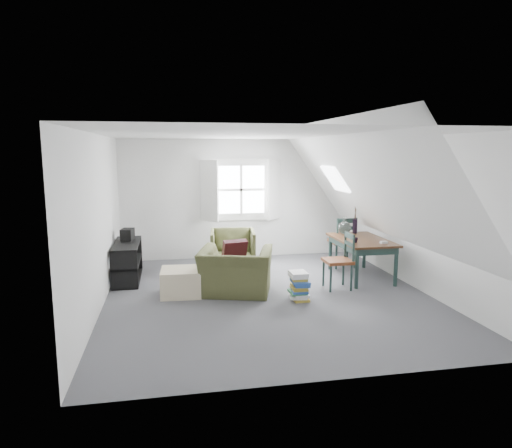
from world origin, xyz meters
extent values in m
plane|color=#4B4C50|center=(0.00, 0.00, 0.00)|extent=(5.50, 5.50, 0.00)
plane|color=white|center=(0.00, 0.00, 2.50)|extent=(5.50, 5.50, 0.00)
plane|color=silver|center=(0.00, 2.75, 1.25)|extent=(5.00, 0.00, 5.00)
plane|color=silver|center=(0.00, -2.75, 1.25)|extent=(5.00, 0.00, 5.00)
plane|color=silver|center=(-2.50, 0.00, 1.25)|extent=(0.00, 5.50, 5.50)
plane|color=silver|center=(2.50, 0.00, 1.25)|extent=(0.00, 5.50, 5.50)
plane|color=white|center=(-1.55, 0.00, 1.78)|extent=(3.19, 5.50, 4.48)
plane|color=white|center=(1.55, 0.00, 1.78)|extent=(3.19, 5.50, 4.48)
cube|color=white|center=(0.00, 2.73, 1.45)|extent=(1.30, 0.04, 1.30)
cube|color=white|center=(-0.68, 2.57, 1.45)|extent=(0.35, 0.35, 1.25)
cube|color=white|center=(0.68, 2.57, 1.45)|extent=(0.35, 0.35, 1.25)
cube|color=white|center=(0.00, 2.72, 1.45)|extent=(1.00, 0.02, 1.00)
cube|color=white|center=(0.00, 2.70, 1.45)|extent=(1.08, 0.04, 0.05)
cube|color=white|center=(0.00, 2.70, 1.45)|extent=(0.05, 0.04, 1.08)
cube|color=white|center=(1.55, 1.30, 1.75)|extent=(0.35, 0.75, 0.47)
imported|color=#434626|center=(-0.48, 0.22, 0.00)|extent=(1.34, 1.25, 0.73)
imported|color=#434626|center=(-0.33, 1.70, 0.00)|extent=(0.93, 0.95, 0.78)
cube|color=#3B1017|center=(-0.48, 0.37, 0.65)|extent=(0.43, 0.30, 0.40)
cube|color=#C7B895|center=(-1.35, 0.31, 0.21)|extent=(0.65, 0.65, 0.41)
cube|color=#371D0E|center=(1.86, 0.72, 0.69)|extent=(0.85, 1.41, 0.04)
cube|color=#203632|center=(1.86, 0.72, 0.61)|extent=(0.75, 1.32, 0.11)
cylinder|color=#203632|center=(1.51, 0.09, 0.33)|extent=(0.07, 0.07, 0.67)
cylinder|color=#203632|center=(2.21, 0.09, 0.33)|extent=(0.07, 0.07, 0.67)
cylinder|color=#203632|center=(1.51, 1.36, 0.33)|extent=(0.07, 0.07, 0.67)
cylinder|color=#203632|center=(2.21, 1.36, 0.33)|extent=(0.07, 0.07, 0.67)
sphere|color=silver|center=(1.71, 1.17, 0.84)|extent=(0.24, 0.24, 0.24)
cylinder|color=silver|center=(1.71, 1.17, 0.99)|extent=(0.08, 0.08, 0.13)
cylinder|color=black|center=(1.96, 1.27, 0.84)|extent=(0.09, 0.09, 0.27)
cylinder|color=#3F2D1E|center=(1.96, 1.27, 1.15)|extent=(0.03, 0.06, 0.49)
cylinder|color=#3F2D1E|center=(1.98, 1.29, 1.15)|extent=(0.05, 0.07, 0.49)
cylinder|color=#3F2D1E|center=(1.95, 1.26, 1.15)|extent=(0.06, 0.08, 0.49)
imported|color=black|center=(1.61, 0.42, 0.71)|extent=(0.11, 0.11, 0.09)
cube|color=white|center=(2.06, 0.27, 0.73)|extent=(0.12, 0.08, 0.04)
cube|color=#602B14|center=(1.83, 1.54, 0.50)|extent=(0.47, 0.47, 0.06)
cylinder|color=#203632|center=(2.01, 1.73, 0.24)|extent=(0.04, 0.04, 0.48)
cylinder|color=#203632|center=(2.01, 1.35, 0.24)|extent=(0.04, 0.04, 0.48)
cylinder|color=#203632|center=(1.64, 1.73, 0.24)|extent=(0.04, 0.04, 0.48)
cylinder|color=#203632|center=(1.64, 1.35, 0.24)|extent=(0.04, 0.04, 0.48)
cylinder|color=#203632|center=(2.01, 1.33, 0.74)|extent=(0.04, 0.04, 0.50)
cylinder|color=#203632|center=(1.64, 1.33, 0.74)|extent=(0.04, 0.04, 0.50)
cube|color=#203632|center=(1.83, 1.33, 0.94)|extent=(0.38, 0.03, 0.09)
cube|color=#203632|center=(1.83, 1.33, 0.80)|extent=(0.38, 0.03, 0.07)
cube|color=#602B14|center=(1.20, 0.16, 0.47)|extent=(0.44, 0.44, 0.05)
cylinder|color=#203632|center=(1.03, 0.34, 0.22)|extent=(0.04, 0.04, 0.45)
cylinder|color=#203632|center=(1.38, 0.34, 0.22)|extent=(0.04, 0.04, 0.45)
cylinder|color=#203632|center=(1.03, -0.02, 0.22)|extent=(0.04, 0.04, 0.45)
cylinder|color=#203632|center=(1.38, -0.02, 0.22)|extent=(0.04, 0.04, 0.45)
cylinder|color=#203632|center=(1.40, 0.34, 0.69)|extent=(0.04, 0.04, 0.47)
cylinder|color=#203632|center=(1.40, -0.02, 0.69)|extent=(0.04, 0.04, 0.47)
cube|color=#203632|center=(1.40, 0.16, 0.88)|extent=(0.03, 0.35, 0.08)
cube|color=#203632|center=(1.40, 0.16, 0.75)|extent=(0.03, 0.35, 0.06)
cube|color=black|center=(-2.25, 1.36, 0.02)|extent=(0.43, 1.30, 0.03)
cube|color=black|center=(-2.25, 1.36, 0.33)|extent=(0.43, 1.30, 0.03)
cube|color=black|center=(-2.25, 1.36, 0.65)|extent=(0.43, 1.30, 0.03)
cube|color=black|center=(-2.25, 0.73, 0.33)|extent=(0.43, 0.03, 0.65)
cube|color=black|center=(-2.25, 2.00, 0.33)|extent=(0.43, 0.03, 0.65)
cube|color=#264C99|center=(-2.25, 0.98, 0.14)|extent=(0.20, 0.22, 0.24)
cube|color=red|center=(-2.25, 1.47, 0.14)|extent=(0.20, 0.26, 0.24)
cube|color=white|center=(-2.25, 1.14, 0.46)|extent=(0.20, 0.24, 0.22)
cube|color=black|center=(-2.25, 1.61, 0.76)|extent=(0.25, 0.31, 0.22)
cube|color=#B29933|center=(0.44, -0.30, 0.02)|extent=(0.23, 0.31, 0.04)
cube|color=white|center=(0.40, -0.28, 0.06)|extent=(0.30, 0.33, 0.04)
cube|color=white|center=(0.45, -0.30, 0.09)|extent=(0.25, 0.33, 0.04)
cube|color=#337F4C|center=(0.39, -0.29, 0.13)|extent=(0.25, 0.31, 0.03)
cube|color=#264C99|center=(0.41, -0.32, 0.16)|extent=(0.27, 0.34, 0.03)
cube|color=#B29933|center=(0.41, -0.29, 0.18)|extent=(0.23, 0.31, 0.03)
cube|color=#B29933|center=(0.42, -0.27, 0.22)|extent=(0.27, 0.34, 0.04)
cube|color=#264C99|center=(0.45, -0.32, 0.26)|extent=(0.27, 0.35, 0.04)
cube|color=#264C99|center=(0.42, -0.32, 0.30)|extent=(0.27, 0.33, 0.04)
cube|color=#B29933|center=(0.42, -0.26, 0.33)|extent=(0.25, 0.31, 0.04)
cube|color=white|center=(0.40, -0.27, 0.38)|extent=(0.25, 0.29, 0.05)
cube|color=white|center=(0.41, -0.26, 0.42)|extent=(0.25, 0.30, 0.04)
camera|label=1|loc=(-1.49, -6.77, 2.26)|focal=32.00mm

